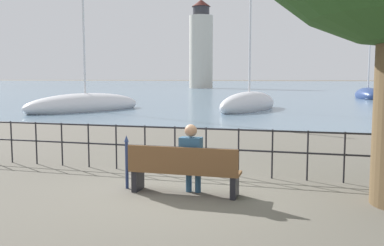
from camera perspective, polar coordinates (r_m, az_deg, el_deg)
The scene contains 10 objects.
ground_plane at distance 8.01m, azimuth -0.97°, elevation -9.39°, with size 1000.00×1000.00×0.00m, color #605B51.
harbor_water at distance 167.40m, azimuth 14.86°, elevation 5.07°, with size 600.00×300.00×0.01m.
park_bench at distance 7.85m, azimuth -1.11°, elevation -6.40°, with size 2.06×0.45×0.90m.
seated_person_left at distance 7.83m, azimuth -0.09°, elevation -4.41°, with size 0.40×0.35×1.29m.
promenade_railing at distance 9.44m, azimuth 1.89°, elevation -2.73°, with size 14.49×0.04×1.05m.
closed_umbrella at distance 8.34m, azimuth -8.70°, elevation -4.76°, with size 0.09×0.09×1.04m.
sailboat_0 at distance 28.63m, azimuth 7.62°, elevation 2.50°, with size 3.86×8.20×12.65m.
sailboat_1 at distance 28.84m, azimuth -14.02°, elevation 2.31°, with size 5.87×9.14×12.07m.
sailboat_3 at distance 48.41m, azimuth 22.39°, elevation 3.47°, with size 2.92×6.31×10.78m.
harbor_lighthouse at distance 92.10m, azimuth 1.21°, elevation 10.05°, with size 4.99×4.99×18.58m.
Camera 1 is at (2.20, -7.41, 2.13)m, focal length 40.00 mm.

